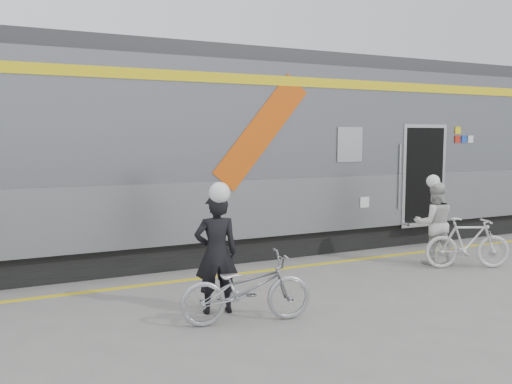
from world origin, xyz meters
TOP-DOWN VIEW (x-y plane):
  - ground at (0.00, 0.00)m, footprint 90.00×90.00m
  - train at (1.68, 4.19)m, footprint 24.00×3.17m
  - safety_strip at (0.00, 2.15)m, footprint 24.00×0.12m
  - man at (-1.96, 0.37)m, footprint 0.66×0.50m
  - bicycle_left at (-1.76, -0.18)m, footprint 1.81×0.91m
  - woman at (2.81, 1.26)m, footprint 0.93×0.84m
  - bicycle_right at (3.11, 0.71)m, footprint 1.61×1.04m
  - helmet_man at (-1.96, 0.37)m, footprint 0.29×0.29m
  - helmet_woman at (2.81, 1.26)m, footprint 0.25×0.25m

SIDE VIEW (x-z plane):
  - ground at x=0.00m, z-range 0.00..0.00m
  - safety_strip at x=0.00m, z-range 0.00..0.01m
  - bicycle_left at x=-1.76m, z-range 0.00..0.91m
  - bicycle_right at x=3.11m, z-range 0.00..0.94m
  - woman at x=2.81m, z-range 0.00..1.56m
  - man at x=-1.96m, z-range 0.00..1.65m
  - helmet_woman at x=2.81m, z-range 1.56..1.80m
  - helmet_man at x=-1.96m, z-range 1.65..1.93m
  - train at x=1.68m, z-range 0.00..4.10m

